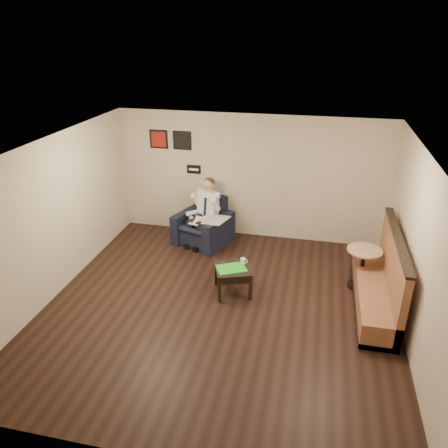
% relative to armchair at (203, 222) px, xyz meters
% --- Properties ---
extents(ground, '(6.00, 6.00, 0.00)m').
position_rel_armchair_xyz_m(ground, '(0.94, -2.37, -0.51)').
color(ground, black).
rests_on(ground, ground).
extents(wall_back, '(6.00, 0.02, 2.80)m').
position_rel_armchair_xyz_m(wall_back, '(0.94, 0.63, 0.89)').
color(wall_back, beige).
rests_on(wall_back, ground).
extents(wall_front, '(6.00, 0.02, 2.80)m').
position_rel_armchair_xyz_m(wall_front, '(0.94, -5.37, 0.89)').
color(wall_front, beige).
rests_on(wall_front, ground).
extents(wall_left, '(0.02, 6.00, 2.80)m').
position_rel_armchair_xyz_m(wall_left, '(-2.06, -2.37, 0.89)').
color(wall_left, beige).
rests_on(wall_left, ground).
extents(wall_right, '(0.02, 6.00, 2.80)m').
position_rel_armchair_xyz_m(wall_right, '(3.94, -2.37, 0.89)').
color(wall_right, beige).
rests_on(wall_right, ground).
extents(ceiling, '(6.00, 6.00, 0.02)m').
position_rel_armchair_xyz_m(ceiling, '(0.94, -2.37, 2.29)').
color(ceiling, white).
rests_on(ceiling, wall_back).
extents(seating_sign, '(0.32, 0.02, 0.20)m').
position_rel_armchair_xyz_m(seating_sign, '(-0.36, 0.62, 0.99)').
color(seating_sign, black).
rests_on(seating_sign, wall_back).
extents(art_print_left, '(0.42, 0.03, 0.42)m').
position_rel_armchair_xyz_m(art_print_left, '(-1.16, 0.62, 1.64)').
color(art_print_left, '#A71C14').
rests_on(art_print_left, wall_back).
extents(art_print_right, '(0.42, 0.03, 0.42)m').
position_rel_armchair_xyz_m(art_print_right, '(-0.61, 0.62, 1.64)').
color(art_print_right, black).
rests_on(art_print_right, wall_back).
extents(armchair, '(1.34, 1.34, 1.02)m').
position_rel_armchair_xyz_m(armchair, '(0.00, 0.00, 0.00)').
color(armchair, black).
rests_on(armchair, ground).
extents(seated_man, '(0.96, 1.16, 1.39)m').
position_rel_armchair_xyz_m(seated_man, '(-0.04, -0.12, 0.19)').
color(seated_man, white).
rests_on(seated_man, armchair).
extents(lap_papers, '(0.31, 0.38, 0.01)m').
position_rel_armchair_xyz_m(lap_papers, '(-0.08, -0.23, 0.12)').
color(lap_papers, white).
rests_on(lap_papers, seated_man).
extents(newspaper, '(0.58, 0.66, 0.01)m').
position_rel_armchair_xyz_m(newspaper, '(0.36, -0.25, 0.18)').
color(newspaper, silver).
rests_on(newspaper, armchair).
extents(side_table, '(0.79, 0.79, 0.51)m').
position_rel_armchair_xyz_m(side_table, '(1.05, -1.83, -0.25)').
color(side_table, black).
rests_on(side_table, ground).
extents(green_folder, '(0.62, 0.56, 0.01)m').
position_rel_armchair_xyz_m(green_folder, '(1.03, -1.87, 0.01)').
color(green_folder, '#2CD62A').
rests_on(green_folder, side_table).
extents(coffee_mug, '(0.12, 0.12, 0.11)m').
position_rel_armchair_xyz_m(coffee_mug, '(1.20, -1.64, 0.05)').
color(coffee_mug, white).
rests_on(coffee_mug, side_table).
extents(smartphone, '(0.17, 0.10, 0.01)m').
position_rel_armchair_xyz_m(smartphone, '(1.05, -1.65, 0.00)').
color(smartphone, black).
rests_on(smartphone, side_table).
extents(banquette, '(0.61, 2.57, 1.32)m').
position_rel_armchair_xyz_m(banquette, '(3.53, -1.66, 0.15)').
color(banquette, brown).
rests_on(banquette, ground).
extents(cafe_table, '(0.83, 0.83, 0.78)m').
position_rel_armchair_xyz_m(cafe_table, '(3.35, -1.13, -0.12)').
color(cafe_table, tan).
rests_on(cafe_table, ground).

